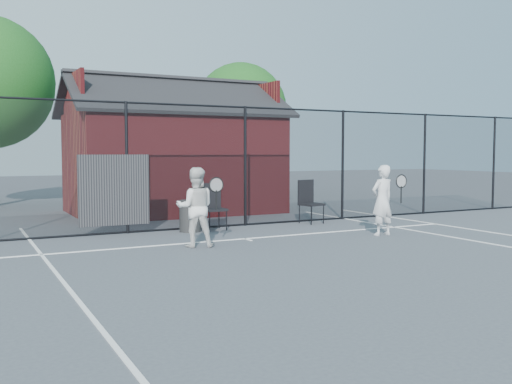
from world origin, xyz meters
name	(u,v)px	position (x,y,z in m)	size (l,w,h in m)	color
ground	(325,263)	(0.00, 0.00, 0.00)	(80.00, 80.00, 0.00)	#45484E
court_lines	(376,278)	(0.00, -1.32, 0.01)	(11.02, 18.00, 0.01)	white
fence	(197,169)	(-0.30, 5.00, 1.45)	(22.04, 3.00, 3.00)	black
clubhouse	(173,160)	(0.50, 9.00, 1.61)	(6.50, 4.36, 4.19)	maroon
tree_right	(241,109)	(5.50, 14.50, 3.71)	(3.97, 3.97, 5.70)	#382916
player_front	(382,200)	(2.96, 2.08, 0.79)	(0.71, 0.54, 1.57)	silver
player_back	(195,207)	(-1.30, 2.55, 0.78)	(0.92, 0.81, 1.56)	silver
chair_left	(214,207)	(-0.03, 4.59, 0.54)	(0.52, 0.54, 1.09)	black
chair_right	(312,202)	(2.73, 4.60, 0.55)	(0.53, 0.55, 1.10)	black
waste_bin	(190,216)	(-0.63, 4.60, 0.37)	(0.51, 0.51, 0.74)	black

